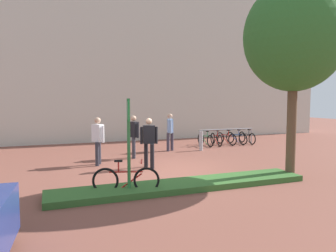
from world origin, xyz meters
TOP-DOWN VIEW (x-y plane):
  - ground_plane at (0.00, 0.00)m, footprint 60.00×60.00m
  - building_facade at (0.00, 8.57)m, footprint 28.00×1.20m
  - planter_strip at (-0.36, -2.20)m, footprint 7.00×1.10m
  - tree_sidewalk at (3.18, -2.18)m, footprint 2.96×2.96m
  - parking_sign_post at (-1.85, -2.20)m, footprint 0.10×0.36m
  - bike_at_sign at (-1.91, -2.14)m, footprint 1.62×0.60m
  - bike_rack_cluster at (5.10, 4.66)m, footprint 3.21×1.60m
  - bollard_steel at (2.95, 3.36)m, footprint 0.16×0.16m
  - person_casual_tan at (1.57, 3.78)m, footprint 0.38×0.60m
  - person_suited_dark at (-0.46, 0.58)m, footprint 0.60×0.49m
  - person_suited_navy at (-0.47, 2.59)m, footprint 0.39×0.56m
  - person_shirt_white at (-2.02, 1.68)m, footprint 0.43×0.52m

SIDE VIEW (x-z plane):
  - ground_plane at x=0.00m, z-range 0.00..0.00m
  - planter_strip at x=-0.36m, z-range 0.00..0.16m
  - bike_rack_cluster at x=5.10m, z-range -0.07..0.76m
  - bike_at_sign at x=-1.91m, z-range -0.08..0.78m
  - bollard_steel at x=2.95m, z-range 0.00..0.90m
  - person_casual_tan at x=1.57m, z-range 0.12..1.84m
  - person_suited_dark at x=-0.46m, z-range 0.12..1.84m
  - person_suited_navy at x=-0.47m, z-range 0.12..1.84m
  - person_shirt_white at x=-2.02m, z-range 0.12..1.84m
  - parking_sign_post at x=-1.85m, z-range 0.37..2.74m
  - tree_sidewalk at x=3.18m, z-range 1.27..7.11m
  - building_facade at x=0.00m, z-range 0.00..10.00m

